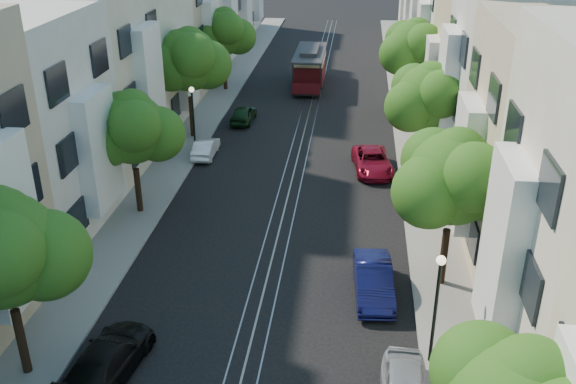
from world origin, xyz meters
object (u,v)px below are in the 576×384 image
(lamp_east, at_px, (437,294))
(parked_car_w_near, at_px, (108,359))
(lamp_west, at_px, (193,110))
(tree_w_b, at_px, (133,131))
(tree_e_b, at_px, (455,180))
(parked_car_w_far, at_px, (243,114))
(cable_car, at_px, (310,66))
(parked_car_e_mid, at_px, (373,280))
(parked_car_e_far, at_px, (372,161))
(parked_car_w_mid, at_px, (206,148))
(tree_w_c, at_px, (189,61))
(tree_w_a, at_px, (3,253))
(tree_e_c, at_px, (429,99))
(tree_e_d, at_px, (415,49))
(tree_w_d, at_px, (224,33))

(lamp_east, height_order, parked_car_w_near, lamp_east)
(lamp_west, bearing_deg, tree_w_b, -95.97)
(tree_e_b, bearing_deg, parked_car_w_far, 121.03)
(parked_car_w_near, distance_m, parked_car_w_far, 26.09)
(cable_car, relative_size, parked_car_e_mid, 1.84)
(tree_w_b, relative_size, parked_car_e_far, 1.43)
(parked_car_w_near, distance_m, parked_car_w_mid, 19.58)
(parked_car_e_far, bearing_deg, tree_w_c, 151.68)
(tree_w_a, xyz_separation_m, parked_car_w_near, (2.70, 0.29, -4.08))
(lamp_west, height_order, cable_car, lamp_west)
(tree_e_c, distance_m, tree_w_a, 23.05)
(tree_e_d, distance_m, lamp_east, 27.07)
(tree_w_d, xyz_separation_m, lamp_west, (0.84, -13.98, -1.75))
(tree_e_c, height_order, cable_car, tree_e_c)
(tree_e_b, relative_size, parked_car_w_near, 1.49)
(tree_e_c, xyz_separation_m, lamp_west, (-13.56, 2.02, -1.75))
(tree_e_b, height_order, parked_car_w_mid, tree_e_b)
(parked_car_e_mid, height_order, parked_car_w_mid, parked_car_e_mid)
(tree_w_a, bearing_deg, tree_e_d, 63.59)
(lamp_east, height_order, cable_car, lamp_east)
(tree_w_c, xyz_separation_m, parked_car_e_mid, (11.54, -17.04, -4.39))
(lamp_east, bearing_deg, parked_car_w_far, 113.71)
(tree_w_d, bearing_deg, tree_w_c, -90.00)
(tree_e_c, xyz_separation_m, tree_e_d, (0.00, 11.00, 0.27))
(lamp_east, relative_size, parked_car_w_near, 0.93)
(tree_w_d, distance_m, parked_car_e_mid, 30.57)
(parked_car_w_near, bearing_deg, tree_w_b, -70.31)
(cable_car, bearing_deg, parked_car_e_mid, -80.66)
(parked_car_w_near, bearing_deg, parked_car_w_mid, -79.90)
(tree_w_b, bearing_deg, tree_w_a, -90.00)
(tree_e_b, xyz_separation_m, cable_car, (-7.76, 28.97, -3.00))
(tree_w_d, distance_m, lamp_east, 34.73)
(lamp_east, relative_size, cable_car, 0.55)
(tree_w_a, xyz_separation_m, parked_car_w_mid, (1.54, 19.83, -4.19))
(parked_car_w_far, bearing_deg, tree_w_d, -67.81)
(tree_e_b, bearing_deg, tree_w_a, -154.08)
(tree_e_b, distance_m, tree_w_a, 16.01)
(lamp_east, distance_m, lamp_west, 21.97)
(tree_e_b, bearing_deg, parked_car_w_mid, 135.06)
(cable_car, bearing_deg, parked_car_e_far, -73.92)
(tree_w_b, relative_size, lamp_west, 1.51)
(tree_e_c, xyz_separation_m, tree_w_c, (-14.40, 5.00, 0.47))
(tree_e_b, height_order, tree_e_d, tree_e_d)
(tree_w_b, relative_size, lamp_east, 1.51)
(tree_w_a, distance_m, lamp_west, 20.13)
(lamp_east, height_order, parked_car_e_mid, lamp_east)
(tree_e_b, height_order, cable_car, tree_e_b)
(tree_w_a, relative_size, tree_w_d, 1.03)
(tree_w_c, relative_size, parked_car_w_far, 2.03)
(cable_car, relative_size, parked_car_w_near, 1.70)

